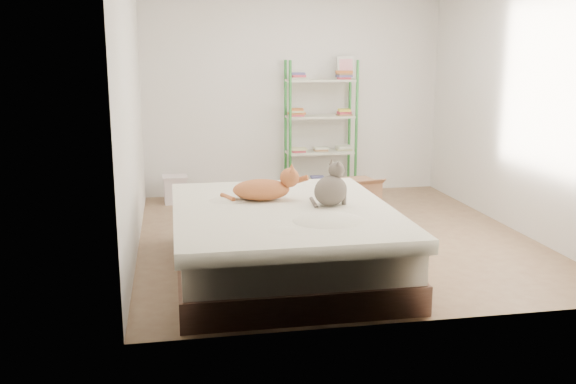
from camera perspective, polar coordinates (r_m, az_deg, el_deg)
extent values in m
cube|color=#917755|center=(6.42, 4.07, -3.95)|extent=(3.80, 4.20, 0.01)
cube|color=silver|center=(8.23, 0.53, 8.90)|extent=(3.80, 0.01, 2.60)
cube|color=silver|center=(4.20, 11.50, 5.20)|extent=(3.80, 0.01, 2.60)
cube|color=silver|center=(6.00, -13.75, 7.21)|extent=(0.01, 4.20, 2.60)
cube|color=silver|center=(6.91, 19.82, 7.49)|extent=(0.01, 4.20, 2.60)
cube|color=brown|center=(5.36, -0.48, -6.08)|extent=(1.73, 2.17, 0.22)
cube|color=white|center=(5.29, -0.48, -3.75)|extent=(1.68, 2.10, 0.24)
cube|color=beige|center=(5.24, -0.48, -1.93)|extent=(1.77, 2.21, 0.11)
cylinder|color=#318739|center=(7.88, 0.19, 5.45)|extent=(0.04, 0.04, 1.70)
cylinder|color=#318739|center=(8.19, -0.22, 5.72)|extent=(0.04, 0.04, 1.70)
cylinder|color=#318739|center=(8.07, 6.09, 5.55)|extent=(0.04, 0.04, 1.70)
cylinder|color=#318739|center=(8.38, 5.47, 5.82)|extent=(0.04, 0.04, 1.70)
cube|color=beige|center=(8.24, 2.86, 0.46)|extent=(0.86, 0.34, 0.02)
cube|color=beige|center=(8.16, 2.89, 3.55)|extent=(0.86, 0.34, 0.02)
cube|color=beige|center=(8.10, 2.92, 6.70)|extent=(0.86, 0.34, 0.02)
cube|color=beige|center=(8.07, 2.96, 9.88)|extent=(0.86, 0.34, 0.02)
cube|color=#CE4151|center=(8.23, 2.86, 0.85)|extent=(0.20, 0.16, 0.09)
cube|color=#CE4151|center=(8.09, 0.82, 3.90)|extent=(0.20, 0.16, 0.09)
cube|color=#CE4151|center=(8.15, 2.89, 3.95)|extent=(0.20, 0.16, 0.09)
cube|color=#CE4151|center=(8.22, 4.93, 4.00)|extent=(0.20, 0.16, 0.09)
cube|color=#CE4151|center=(8.03, 0.83, 7.08)|extent=(0.20, 0.16, 0.09)
cube|color=#CE4151|center=(8.17, 4.99, 7.12)|extent=(0.20, 0.16, 0.09)
cube|color=#CE4151|center=(8.00, 0.84, 10.29)|extent=(0.20, 0.16, 0.09)
cube|color=#CE4151|center=(8.14, 5.05, 10.28)|extent=(0.20, 0.16, 0.09)
cube|color=silver|center=(8.19, 5.17, 10.95)|extent=(0.22, 0.08, 0.28)
cube|color=#ED3553|center=(8.18, 5.20, 10.95)|extent=(0.17, 0.06, 0.21)
cube|color=#945C40|center=(7.24, 5.60, -0.49)|extent=(0.62, 0.53, 0.39)
cube|color=purple|center=(7.02, 5.83, -0.97)|extent=(0.33, 0.06, 0.09)
cube|color=#945C40|center=(6.99, 6.13, 0.67)|extent=(0.58, 0.25, 0.12)
cube|color=silver|center=(7.87, -9.98, 0.13)|extent=(0.28, 0.24, 0.31)
cube|color=silver|center=(7.84, -10.02, 1.32)|extent=(0.31, 0.27, 0.03)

